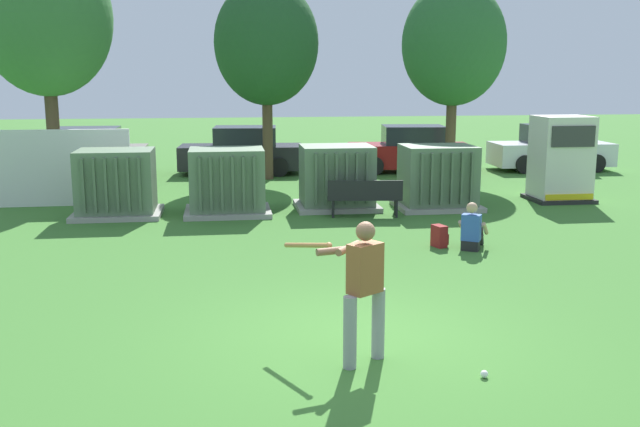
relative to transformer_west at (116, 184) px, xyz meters
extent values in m
plane|color=#3D752D|center=(4.29, -8.92, -0.79)|extent=(96.00, 96.00, 0.00)
cube|color=white|center=(-2.24, 1.58, 0.21)|extent=(4.80, 0.12, 2.00)
cube|color=#9E9B93|center=(0.00, 0.01, -0.73)|extent=(2.10, 1.70, 0.12)
cube|color=#607A5B|center=(0.00, 0.01, 0.08)|extent=(1.80, 1.40, 1.50)
cube|color=#52684E|center=(-0.64, -0.75, 0.08)|extent=(0.06, 0.12, 1.27)
cube|color=#52684E|center=(-0.38, -0.75, 0.08)|extent=(0.06, 0.12, 1.27)
cube|color=#52684E|center=(-0.13, -0.75, 0.08)|extent=(0.06, 0.12, 1.27)
cube|color=#52684E|center=(0.13, -0.75, 0.08)|extent=(0.06, 0.12, 1.27)
cube|color=#52684E|center=(0.38, -0.75, 0.08)|extent=(0.06, 0.12, 1.27)
cube|color=#52684E|center=(0.64, -0.75, 0.08)|extent=(0.06, 0.12, 1.27)
cube|color=#9E9B93|center=(2.67, -0.10, -0.73)|extent=(2.10, 1.70, 0.12)
cube|color=#607A5B|center=(2.67, -0.10, 0.08)|extent=(1.80, 1.40, 1.50)
cube|color=#52684E|center=(2.03, -0.86, 0.08)|extent=(0.06, 0.12, 1.27)
cube|color=#52684E|center=(2.29, -0.86, 0.08)|extent=(0.06, 0.12, 1.27)
cube|color=#52684E|center=(2.54, -0.86, 0.08)|extent=(0.06, 0.12, 1.27)
cube|color=#52684E|center=(2.80, -0.86, 0.08)|extent=(0.06, 0.12, 1.27)
cube|color=#52684E|center=(3.05, -0.86, 0.08)|extent=(0.06, 0.12, 1.27)
cube|color=#52684E|center=(3.31, -0.86, 0.08)|extent=(0.06, 0.12, 1.27)
cube|color=#9E9B93|center=(5.46, 0.27, -0.73)|extent=(2.10, 1.70, 0.12)
cube|color=#607A5B|center=(5.46, 0.27, 0.08)|extent=(1.80, 1.40, 1.50)
cube|color=#52684E|center=(4.82, -0.49, 0.08)|extent=(0.06, 0.12, 1.27)
cube|color=#52684E|center=(5.08, -0.49, 0.08)|extent=(0.06, 0.12, 1.27)
cube|color=#52684E|center=(5.33, -0.49, 0.08)|extent=(0.06, 0.12, 1.27)
cube|color=#52684E|center=(5.59, -0.49, 0.08)|extent=(0.06, 0.12, 1.27)
cube|color=#52684E|center=(5.84, -0.49, 0.08)|extent=(0.06, 0.12, 1.27)
cube|color=#52684E|center=(6.10, -0.49, 0.08)|extent=(0.06, 0.12, 1.27)
cube|color=#9E9B93|center=(8.03, -0.06, -0.73)|extent=(2.10, 1.70, 0.12)
cube|color=#607A5B|center=(8.03, -0.06, 0.08)|extent=(1.80, 1.40, 1.50)
cube|color=#52684E|center=(7.39, -0.82, 0.08)|extent=(0.06, 0.12, 1.27)
cube|color=#52684E|center=(7.65, -0.82, 0.08)|extent=(0.06, 0.12, 1.27)
cube|color=#52684E|center=(7.90, -0.82, 0.08)|extent=(0.06, 0.12, 1.27)
cube|color=#52684E|center=(8.16, -0.82, 0.08)|extent=(0.06, 0.12, 1.27)
cube|color=#52684E|center=(8.41, -0.82, 0.08)|extent=(0.06, 0.12, 1.27)
cube|color=#52684E|center=(8.67, -0.82, 0.08)|extent=(0.06, 0.12, 1.27)
cube|color=#262626|center=(11.67, 0.58, -0.74)|extent=(1.60, 1.40, 0.10)
cube|color=silver|center=(11.67, 0.58, 0.41)|extent=(1.40, 1.20, 2.20)
cube|color=#383838|center=(11.67, -0.04, 1.02)|extent=(1.19, 0.04, 0.55)
cube|color=yellow|center=(11.67, -0.04, -0.59)|extent=(1.33, 0.04, 0.16)
cube|color=black|center=(5.96, -0.92, -0.34)|extent=(1.84, 0.62, 0.05)
cube|color=black|center=(5.94, -1.10, -0.09)|extent=(1.79, 0.26, 0.44)
cylinder|color=black|center=(5.22, -0.69, -0.58)|extent=(0.06, 0.06, 0.42)
cylinder|color=black|center=(6.73, -0.88, -0.58)|extent=(0.06, 0.06, 0.42)
cylinder|color=black|center=(5.18, -0.97, -0.58)|extent=(0.06, 0.06, 0.42)
cylinder|color=black|center=(6.70, -1.16, -0.58)|extent=(0.06, 0.06, 0.42)
cylinder|color=gray|center=(4.01, -9.84, -0.35)|extent=(0.16, 0.16, 0.88)
cylinder|color=gray|center=(4.41, -9.57, -0.35)|extent=(0.16, 0.16, 0.88)
cube|color=brown|center=(4.21, -9.70, 0.39)|extent=(0.47, 0.42, 0.60)
sphere|color=brown|center=(4.21, -9.70, 0.84)|extent=(0.23, 0.23, 0.23)
cylinder|color=brown|center=(3.92, -9.44, 0.55)|extent=(0.55, 0.22, 0.09)
cylinder|color=brown|center=(4.07, -9.34, 0.55)|extent=(0.39, 0.49, 0.09)
cylinder|color=#A5723F|center=(3.62, -8.83, 0.48)|extent=(0.53, 0.74, 0.21)
sphere|color=#A5723F|center=(3.86, -9.18, 0.55)|extent=(0.08, 0.08, 0.08)
sphere|color=white|center=(5.49, -10.33, -0.74)|extent=(0.09, 0.09, 0.09)
cube|color=black|center=(7.37, -4.51, -0.69)|extent=(0.42, 0.38, 0.20)
cube|color=#3359B2|center=(7.37, -4.51, -0.33)|extent=(0.42, 0.38, 0.52)
sphere|color=tan|center=(7.37, -4.51, 0.06)|extent=(0.22, 0.22, 0.22)
cylinder|color=black|center=(7.41, -4.26, -0.57)|extent=(0.35, 0.45, 0.13)
cylinder|color=black|center=(7.52, -4.07, -0.56)|extent=(0.25, 0.31, 0.46)
cylinder|color=black|center=(7.58, -4.37, -0.57)|extent=(0.35, 0.45, 0.13)
cylinder|color=black|center=(7.69, -4.17, -0.56)|extent=(0.25, 0.31, 0.46)
cylinder|color=tan|center=(7.29, -4.20, -0.37)|extent=(0.28, 0.40, 0.32)
cylinder|color=tan|center=(7.69, -4.44, -0.37)|extent=(0.28, 0.40, 0.32)
cube|color=maroon|center=(6.84, -4.14, -0.57)|extent=(0.29, 0.37, 0.44)
cube|color=maroon|center=(6.97, -4.10, -0.63)|extent=(0.13, 0.23, 0.22)
cylinder|color=#4C3828|center=(-2.40, 4.52, 0.75)|extent=(0.38, 0.38, 3.09)
ellipsoid|color=#387038|center=(-2.40, 4.52, 4.21)|extent=(3.80, 3.80, 4.51)
cylinder|color=brown|center=(4.05, 5.70, 0.56)|extent=(0.33, 0.33, 2.70)
ellipsoid|color=#235128|center=(4.05, 5.70, 3.59)|extent=(3.32, 3.32, 3.94)
cylinder|color=brown|center=(9.95, 4.90, 0.55)|extent=(0.33, 0.33, 2.68)
ellipsoid|color=#2D6633|center=(9.95, 4.90, 3.56)|extent=(3.30, 3.30, 3.92)
cube|color=gray|center=(-2.12, 7.44, -0.21)|extent=(4.21, 1.72, 0.80)
cube|color=#262B33|center=(-1.97, 7.44, 0.51)|extent=(2.11, 1.57, 0.64)
cylinder|color=black|center=(-3.42, 6.59, -0.47)|extent=(0.64, 0.22, 0.64)
cylinder|color=black|center=(-3.43, 8.29, -0.47)|extent=(0.64, 0.22, 0.64)
cylinder|color=black|center=(-0.82, 6.60, -0.47)|extent=(0.64, 0.22, 0.64)
cylinder|color=black|center=(-0.83, 8.30, -0.47)|extent=(0.64, 0.22, 0.64)
cube|color=black|center=(3.21, 7.15, -0.21)|extent=(4.31, 2.01, 0.80)
cube|color=#262B33|center=(3.36, 7.13, 0.51)|extent=(2.21, 1.71, 0.64)
cylinder|color=black|center=(1.85, 6.39, -0.47)|extent=(0.65, 0.27, 0.64)
cylinder|color=black|center=(1.97, 8.09, -0.47)|extent=(0.65, 0.27, 0.64)
cylinder|color=black|center=(4.44, 6.20, -0.47)|extent=(0.65, 0.27, 0.64)
cylinder|color=black|center=(4.57, 7.90, -0.47)|extent=(0.65, 0.27, 0.64)
cube|color=maroon|center=(9.08, 6.81, -0.21)|extent=(4.36, 2.14, 0.80)
cube|color=#262B33|center=(9.23, 6.79, 0.51)|extent=(2.26, 1.78, 0.64)
cylinder|color=black|center=(7.69, 6.11, -0.47)|extent=(0.66, 0.29, 0.64)
cylinder|color=black|center=(7.88, 7.80, -0.47)|extent=(0.66, 0.29, 0.64)
cylinder|color=black|center=(10.28, 5.83, -0.47)|extent=(0.66, 0.29, 0.64)
cylinder|color=black|center=(10.46, 7.52, -0.47)|extent=(0.66, 0.29, 0.64)
cube|color=silver|center=(14.26, 6.61, -0.21)|extent=(4.24, 1.79, 0.80)
cube|color=#262B33|center=(14.41, 6.61, 0.51)|extent=(2.13, 1.61, 0.64)
cylinder|color=black|center=(12.94, 5.79, -0.47)|extent=(0.64, 0.23, 0.64)
cylinder|color=black|center=(12.98, 7.49, -0.47)|extent=(0.64, 0.23, 0.64)
cylinder|color=black|center=(15.54, 5.73, -0.47)|extent=(0.64, 0.23, 0.64)
cylinder|color=black|center=(15.58, 7.43, -0.47)|extent=(0.64, 0.23, 0.64)
camera|label=1|loc=(2.59, -17.70, 2.65)|focal=40.24mm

